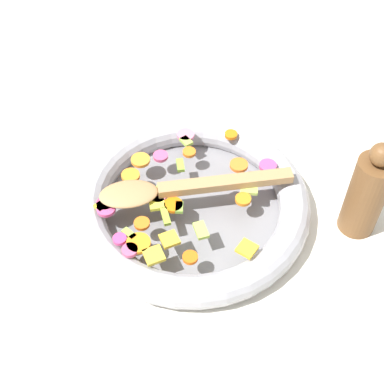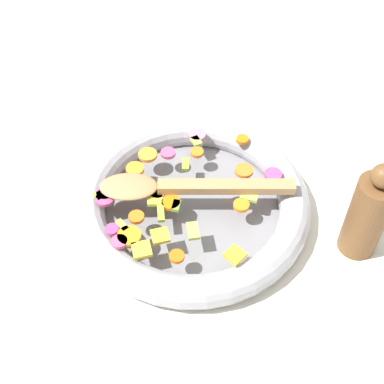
% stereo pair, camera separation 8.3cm
% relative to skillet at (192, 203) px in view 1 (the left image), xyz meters
% --- Properties ---
extents(ground_plane, '(4.00, 4.00, 0.00)m').
position_rel_skillet_xyz_m(ground_plane, '(0.00, 0.00, -0.02)').
color(ground_plane, silver).
extents(skillet, '(0.38, 0.38, 0.05)m').
position_rel_skillet_xyz_m(skillet, '(0.00, 0.00, 0.00)').
color(skillet, slate).
rests_on(skillet, ground_plane).
extents(chopped_vegetables, '(0.31, 0.26, 0.01)m').
position_rel_skillet_xyz_m(chopped_vegetables, '(0.03, -0.02, 0.03)').
color(chopped_vegetables, orange).
rests_on(chopped_vegetables, skillet).
extents(wooden_spoon, '(0.22, 0.26, 0.01)m').
position_rel_skillet_xyz_m(wooden_spoon, '(0.02, -0.02, 0.04)').
color(wooden_spoon, '#A87F51').
rests_on(wooden_spoon, chopped_vegetables).
extents(pepper_mill, '(0.06, 0.06, 0.18)m').
position_rel_skillet_xyz_m(pepper_mill, '(-0.11, 0.24, 0.06)').
color(pepper_mill, brown).
rests_on(pepper_mill, ground_plane).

